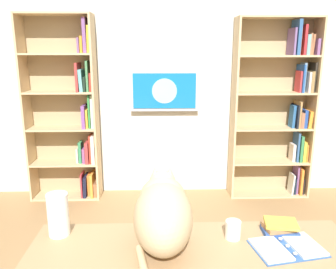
# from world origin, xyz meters

# --- Properties ---
(wall_back) EXTENTS (4.52, 0.06, 2.70)m
(wall_back) POSITION_xyz_m (0.00, -2.23, 1.35)
(wall_back) COLOR beige
(wall_back) RESTS_ON ground
(bookshelf_left) EXTENTS (0.92, 0.28, 2.05)m
(bookshelf_left) POSITION_xyz_m (-1.30, -2.06, 1.05)
(bookshelf_left) COLOR tan
(bookshelf_left) RESTS_ON ground
(bookshelf_right) EXTENTS (0.79, 0.28, 2.08)m
(bookshelf_right) POSITION_xyz_m (1.11, -2.06, 0.99)
(bookshelf_right) COLOR tan
(bookshelf_right) RESTS_ON ground
(wall_mounted_tv) EXTENTS (0.79, 0.07, 0.47)m
(wall_mounted_tv) POSITION_xyz_m (0.04, -2.15, 1.25)
(wall_mounted_tv) COLOR #B7B7BC
(cat) EXTENTS (0.29, 0.63, 0.36)m
(cat) POSITION_xyz_m (0.09, 0.21, 0.92)
(cat) COLOR #D1B284
(cat) RESTS_ON desk
(open_binder) EXTENTS (0.36, 0.28, 0.02)m
(open_binder) POSITION_xyz_m (-0.52, 0.29, 0.75)
(open_binder) COLOR #335999
(open_binder) RESTS_ON desk
(paper_towel_roll) EXTENTS (0.11, 0.11, 0.23)m
(paper_towel_roll) POSITION_xyz_m (0.64, 0.12, 0.86)
(paper_towel_roll) COLOR white
(paper_towel_roll) RESTS_ON desk
(coffee_mug) EXTENTS (0.08, 0.08, 0.10)m
(coffee_mug) POSITION_xyz_m (-0.27, 0.18, 0.79)
(coffee_mug) COLOR white
(coffee_mug) RESTS_ON desk
(desk_book_stack) EXTENTS (0.19, 0.15, 0.07)m
(desk_book_stack) POSITION_xyz_m (-0.53, 0.15, 0.78)
(desk_book_stack) COLOR #2D4C93
(desk_book_stack) RESTS_ON desk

